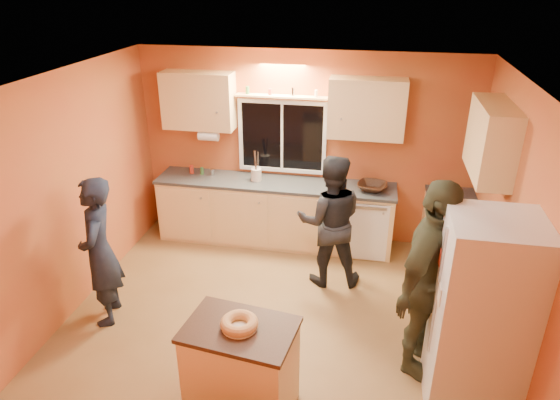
% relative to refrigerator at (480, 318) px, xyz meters
% --- Properties ---
extents(ground, '(4.50, 4.50, 0.00)m').
position_rel_refrigerator_xyz_m(ground, '(-1.89, 0.80, -0.90)').
color(ground, brown).
rests_on(ground, ground).
extents(room_shell, '(4.54, 4.04, 2.61)m').
position_rel_refrigerator_xyz_m(room_shell, '(-1.77, 1.21, 0.72)').
color(room_shell, '#B0622D').
rests_on(room_shell, ground).
extents(back_counter, '(4.23, 0.62, 0.90)m').
position_rel_refrigerator_xyz_m(back_counter, '(-1.88, 2.50, -0.45)').
color(back_counter, '#E1AF76').
rests_on(back_counter, ground).
extents(right_counter, '(0.62, 1.84, 0.90)m').
position_rel_refrigerator_xyz_m(right_counter, '(0.06, 1.30, -0.45)').
color(right_counter, '#E1AF76').
rests_on(right_counter, ground).
extents(refrigerator, '(0.72, 0.70, 1.80)m').
position_rel_refrigerator_xyz_m(refrigerator, '(0.00, 0.00, 0.00)').
color(refrigerator, silver).
rests_on(refrigerator, ground).
extents(island, '(0.97, 0.73, 0.87)m').
position_rel_refrigerator_xyz_m(island, '(-1.92, -0.46, -0.46)').
color(island, '#E1AF76').
rests_on(island, ground).
extents(bundt_pastry, '(0.31, 0.31, 0.09)m').
position_rel_refrigerator_xyz_m(bundt_pastry, '(-1.92, -0.46, 0.02)').
color(bundt_pastry, tan).
rests_on(bundt_pastry, island).
extents(person_left, '(0.56, 0.69, 1.65)m').
position_rel_refrigerator_xyz_m(person_left, '(-3.69, 0.48, -0.07)').
color(person_left, black).
rests_on(person_left, ground).
extents(person_center, '(0.88, 0.74, 1.63)m').
position_rel_refrigerator_xyz_m(person_center, '(-1.40, 1.66, -0.08)').
color(person_center, black).
rests_on(person_center, ground).
extents(person_right, '(0.95, 1.23, 1.95)m').
position_rel_refrigerator_xyz_m(person_right, '(-0.39, 0.34, 0.07)').
color(person_right, '#353723').
rests_on(person_right, ground).
extents(mixing_bowl, '(0.44, 0.44, 0.09)m').
position_rel_refrigerator_xyz_m(mixing_bowl, '(-0.95, 2.47, 0.05)').
color(mixing_bowl, black).
rests_on(mixing_bowl, back_counter).
extents(utensil_crock, '(0.14, 0.14, 0.17)m').
position_rel_refrigerator_xyz_m(utensil_crock, '(-2.49, 2.50, 0.09)').
color(utensil_crock, beige).
rests_on(utensil_crock, back_counter).
extents(potted_plant, '(0.36, 0.34, 0.32)m').
position_rel_refrigerator_xyz_m(potted_plant, '(0.02, 0.96, 0.16)').
color(potted_plant, gray).
rests_on(potted_plant, right_counter).
extents(red_box, '(0.17, 0.13, 0.07)m').
position_rel_refrigerator_xyz_m(red_box, '(0.05, 1.92, 0.04)').
color(red_box, '#B42D1B').
rests_on(red_box, right_counter).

